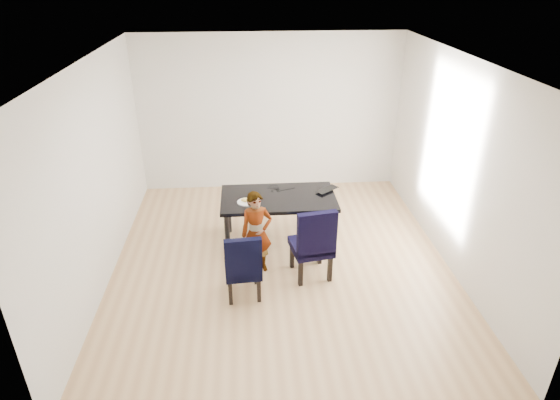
{
  "coord_description": "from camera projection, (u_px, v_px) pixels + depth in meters",
  "views": [
    {
      "loc": [
        -0.42,
        -5.33,
        3.66
      ],
      "look_at": [
        0.0,
        0.2,
        0.85
      ],
      "focal_mm": 30.0,
      "sensor_mm": 36.0,
      "label": 1
    }
  ],
  "objects": [
    {
      "name": "laptop",
      "position": [
        324.0,
        189.0,
        6.73
      ],
      "size": [
        0.42,
        0.4,
        0.03
      ],
      "primitive_type": "imported",
      "rotation": [
        0.0,
        0.0,
        3.78
      ],
      "color": "black",
      "rests_on": "dining_table"
    },
    {
      "name": "chair_left",
      "position": [
        243.0,
        263.0,
        5.61
      ],
      "size": [
        0.46,
        0.48,
        0.89
      ],
      "primitive_type": "cube",
      "rotation": [
        0.0,
        0.0,
        0.07
      ],
      "color": "black",
      "rests_on": "floor"
    },
    {
      "name": "wall_back",
      "position": [
        270.0,
        114.0,
        8.04
      ],
      "size": [
        4.5,
        0.01,
        2.7
      ],
      "primitive_type": "cube",
      "color": "silver",
      "rests_on": "ground"
    },
    {
      "name": "plate",
      "position": [
        246.0,
        202.0,
        6.37
      ],
      "size": [
        0.29,
        0.29,
        0.01
      ],
      "primitive_type": "cylinder",
      "rotation": [
        0.0,
        0.0,
        -0.26
      ],
      "color": "white",
      "rests_on": "dining_table"
    },
    {
      "name": "child",
      "position": [
        257.0,
        233.0,
        6.01
      ],
      "size": [
        0.46,
        0.34,
        1.13
      ],
      "primitive_type": "imported",
      "rotation": [
        0.0,
        0.0,
        0.18
      ],
      "color": "orange",
      "rests_on": "floor"
    },
    {
      "name": "sandwich",
      "position": [
        246.0,
        200.0,
        6.36
      ],
      "size": [
        0.14,
        0.11,
        0.05
      ],
      "primitive_type": "ellipsoid",
      "rotation": [
        0.0,
        0.0,
        -0.41
      ],
      "color": "gold",
      "rests_on": "plate"
    },
    {
      "name": "wall_front",
      "position": [
        307.0,
        301.0,
        3.59
      ],
      "size": [
        4.5,
        0.01,
        2.7
      ],
      "primitive_type": "cube",
      "color": "white",
      "rests_on": "ground"
    },
    {
      "name": "wall_left",
      "position": [
        96.0,
        177.0,
        5.66
      ],
      "size": [
        0.01,
        5.0,
        2.7
      ],
      "primitive_type": "cube",
      "color": "white",
      "rests_on": "ground"
    },
    {
      "name": "cable_tangle",
      "position": [
        276.0,
        190.0,
        6.71
      ],
      "size": [
        0.17,
        0.17,
        0.01
      ],
      "primitive_type": "torus",
      "rotation": [
        0.0,
        0.0,
        0.37
      ],
      "color": "black",
      "rests_on": "dining_table"
    },
    {
      "name": "chair_right",
      "position": [
        311.0,
        241.0,
        5.95
      ],
      "size": [
        0.57,
        0.59,
        1.02
      ],
      "primitive_type": "cube",
      "rotation": [
        0.0,
        0.0,
        0.17
      ],
      "color": "black",
      "rests_on": "floor"
    },
    {
      "name": "ceiling",
      "position": [
        281.0,
        60.0,
        5.2
      ],
      "size": [
        4.5,
        5.0,
        0.01
      ],
      "primitive_type": "cube",
      "color": "white",
      "rests_on": "wall_back"
    },
    {
      "name": "wall_right",
      "position": [
        457.0,
        166.0,
        5.97
      ],
      "size": [
        0.01,
        5.0,
        2.7
      ],
      "primitive_type": "cube",
      "color": "silver",
      "rests_on": "ground"
    },
    {
      "name": "floor",
      "position": [
        281.0,
        262.0,
        6.43
      ],
      "size": [
        4.5,
        5.0,
        0.01
      ],
      "primitive_type": "cube",
      "color": "tan",
      "rests_on": "ground"
    },
    {
      "name": "dining_table",
      "position": [
        278.0,
        220.0,
        6.7
      ],
      "size": [
        1.6,
        0.9,
        0.75
      ],
      "primitive_type": "cube",
      "color": "black",
      "rests_on": "floor"
    }
  ]
}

